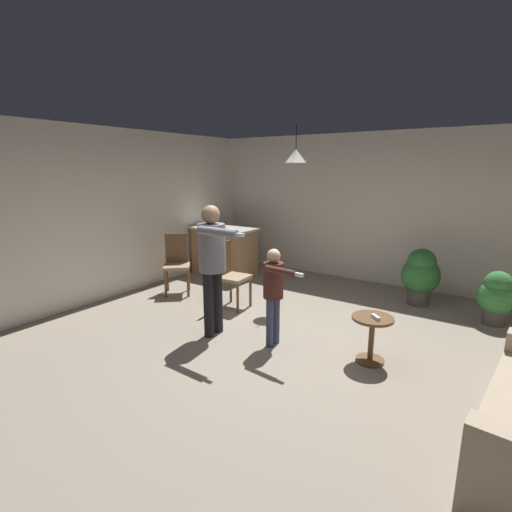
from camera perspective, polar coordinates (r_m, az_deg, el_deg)
name	(u,v)px	position (r m, az deg, el deg)	size (l,w,h in m)	color
ground	(279,342)	(4.77, 3.48, -12.69)	(7.68, 7.68, 0.00)	gray
wall_back	(371,209)	(7.28, 16.80, 6.77)	(6.40, 0.10, 2.70)	silver
wall_left	(109,214)	(6.58, -21.12, 5.85)	(0.10, 6.40, 2.70)	silver
kitchen_counter	(224,251)	(7.51, -4.77, 0.70)	(1.26, 0.66, 0.95)	#99754C
side_table_by_couch	(372,334)	(4.37, 16.92, -11.06)	(0.44, 0.44, 0.52)	brown
person_adult	(213,256)	(4.68, -6.49, -0.05)	(0.81, 0.50, 1.64)	black
person_child	(274,287)	(4.43, 2.71, -4.60)	(0.59, 0.38, 1.17)	#384260
dining_chair_by_counter	(177,261)	(6.54, -11.76, -0.76)	(0.59, 0.59, 1.00)	brown
dining_chair_near_wall	(230,272)	(5.73, -3.96, -2.44)	(0.45, 0.45, 1.00)	brown
potted_plant_corner	(421,274)	(6.38, 23.40, -2.49)	(0.57, 0.57, 0.88)	#4C4742
potted_plant_by_wall	(497,295)	(6.06, 32.34, -5.00)	(0.48, 0.48, 0.74)	#4C4742
spare_remote_on_table	(376,317)	(4.25, 17.48, -8.73)	(0.04, 0.13, 0.04)	white
ceiling_light_pendant	(296,156)	(5.94, 5.98, 14.68)	(0.32, 0.32, 0.55)	silver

